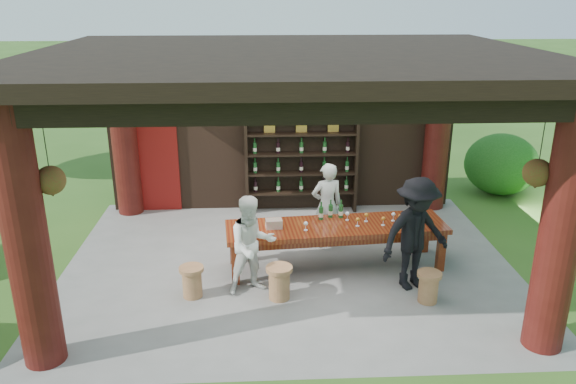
{
  "coord_description": "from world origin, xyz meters",
  "views": [
    {
      "loc": [
        -0.43,
        -8.41,
        4.33
      ],
      "look_at": [
        0.0,
        0.4,
        1.15
      ],
      "focal_mm": 35.0,
      "sensor_mm": 36.0,
      "label": 1
    }
  ],
  "objects_px": {
    "stool_far_left": "(192,281)",
    "guest_man": "(416,234)",
    "stool_near_left": "(279,282)",
    "stool_near_right": "(429,286)",
    "host": "(327,206)",
    "guest_woman": "(252,245)",
    "tasting_table": "(336,231)",
    "napkin_basket": "(274,224)",
    "wine_shelf": "(301,164)"
  },
  "relations": [
    {
      "from": "stool_near_left",
      "to": "stool_far_left",
      "type": "height_order",
      "value": "stool_near_left"
    },
    {
      "from": "tasting_table",
      "to": "wine_shelf",
      "type": "bearing_deg",
      "value": 98.72
    },
    {
      "from": "wine_shelf",
      "to": "napkin_basket",
      "type": "height_order",
      "value": "wine_shelf"
    },
    {
      "from": "guest_man",
      "to": "napkin_basket",
      "type": "bearing_deg",
      "value": 141.66
    },
    {
      "from": "host",
      "to": "wine_shelf",
      "type": "bearing_deg",
      "value": -93.08
    },
    {
      "from": "tasting_table",
      "to": "stool_near_left",
      "type": "distance_m",
      "value": 1.42
    },
    {
      "from": "wine_shelf",
      "to": "stool_near_right",
      "type": "height_order",
      "value": "wine_shelf"
    },
    {
      "from": "tasting_table",
      "to": "stool_far_left",
      "type": "xyz_separation_m",
      "value": [
        -2.26,
        -0.86,
        -0.38
      ]
    },
    {
      "from": "tasting_table",
      "to": "napkin_basket",
      "type": "height_order",
      "value": "napkin_basket"
    },
    {
      "from": "stool_far_left",
      "to": "guest_man",
      "type": "height_order",
      "value": "guest_man"
    },
    {
      "from": "wine_shelf",
      "to": "stool_near_right",
      "type": "xyz_separation_m",
      "value": [
        1.61,
        -3.72,
        -0.76
      ]
    },
    {
      "from": "wine_shelf",
      "to": "guest_woman",
      "type": "distance_m",
      "value": 3.43
    },
    {
      "from": "stool_far_left",
      "to": "napkin_basket",
      "type": "xyz_separation_m",
      "value": [
        1.24,
        0.79,
        0.56
      ]
    },
    {
      "from": "guest_man",
      "to": "host",
      "type": "bearing_deg",
      "value": 106.18
    },
    {
      "from": "wine_shelf",
      "to": "host",
      "type": "relative_size",
      "value": 1.47
    },
    {
      "from": "stool_near_right",
      "to": "host",
      "type": "height_order",
      "value": "host"
    },
    {
      "from": "stool_near_left",
      "to": "host",
      "type": "xyz_separation_m",
      "value": [
        0.9,
        1.79,
        0.5
      ]
    },
    {
      "from": "stool_near_right",
      "to": "guest_woman",
      "type": "xyz_separation_m",
      "value": [
        -2.57,
        0.44,
        0.51
      ]
    },
    {
      "from": "wine_shelf",
      "to": "guest_man",
      "type": "relative_size",
      "value": 1.28
    },
    {
      "from": "guest_man",
      "to": "guest_woman",
      "type": "bearing_deg",
      "value": 159.19
    },
    {
      "from": "stool_near_right",
      "to": "guest_man",
      "type": "relative_size",
      "value": 0.27
    },
    {
      "from": "wine_shelf",
      "to": "guest_woman",
      "type": "bearing_deg",
      "value": -106.44
    },
    {
      "from": "stool_near_left",
      "to": "stool_far_left",
      "type": "distance_m",
      "value": 1.3
    },
    {
      "from": "stool_far_left",
      "to": "host",
      "type": "distance_m",
      "value": 2.8
    },
    {
      "from": "stool_far_left",
      "to": "guest_man",
      "type": "distance_m",
      "value": 3.42
    },
    {
      "from": "host",
      "to": "stool_far_left",
      "type": "bearing_deg",
      "value": 23.49
    },
    {
      "from": "tasting_table",
      "to": "stool_near_right",
      "type": "distance_m",
      "value": 1.74
    },
    {
      "from": "stool_near_left",
      "to": "napkin_basket",
      "type": "height_order",
      "value": "napkin_basket"
    },
    {
      "from": "tasting_table",
      "to": "stool_near_right",
      "type": "height_order",
      "value": "tasting_table"
    },
    {
      "from": "stool_far_left",
      "to": "guest_woman",
      "type": "bearing_deg",
      "value": 7.77
    },
    {
      "from": "tasting_table",
      "to": "stool_near_right",
      "type": "bearing_deg",
      "value": -44.08
    },
    {
      "from": "tasting_table",
      "to": "guest_man",
      "type": "relative_size",
      "value": 2.05
    },
    {
      "from": "stool_far_left",
      "to": "tasting_table",
      "type": "bearing_deg",
      "value": 20.74
    },
    {
      "from": "host",
      "to": "stool_near_right",
      "type": "bearing_deg",
      "value": 109.15
    },
    {
      "from": "stool_near_right",
      "to": "guest_woman",
      "type": "distance_m",
      "value": 2.66
    },
    {
      "from": "wine_shelf",
      "to": "stool_far_left",
      "type": "xyz_separation_m",
      "value": [
        -1.87,
        -3.4,
        -0.75
      ]
    },
    {
      "from": "stool_far_left",
      "to": "guest_woman",
      "type": "relative_size",
      "value": 0.32
    },
    {
      "from": "wine_shelf",
      "to": "guest_man",
      "type": "height_order",
      "value": "wine_shelf"
    },
    {
      "from": "tasting_table",
      "to": "guest_woman",
      "type": "xyz_separation_m",
      "value": [
        -1.36,
        -0.73,
        0.13
      ]
    },
    {
      "from": "stool_near_left",
      "to": "guest_man",
      "type": "distance_m",
      "value": 2.17
    },
    {
      "from": "stool_near_left",
      "to": "napkin_basket",
      "type": "bearing_deg",
      "value": 93.27
    },
    {
      "from": "stool_near_right",
      "to": "wine_shelf",
      "type": "bearing_deg",
      "value": 113.33
    },
    {
      "from": "stool_near_right",
      "to": "host",
      "type": "relative_size",
      "value": 0.31
    },
    {
      "from": "stool_near_left",
      "to": "stool_near_right",
      "type": "relative_size",
      "value": 1.1
    },
    {
      "from": "tasting_table",
      "to": "guest_man",
      "type": "bearing_deg",
      "value": -33.2
    },
    {
      "from": "guest_woman",
      "to": "stool_near_right",
      "type": "bearing_deg",
      "value": -28.92
    },
    {
      "from": "wine_shelf",
      "to": "stool_near_left",
      "type": "distance_m",
      "value": 3.64
    },
    {
      "from": "napkin_basket",
      "to": "stool_near_left",
      "type": "bearing_deg",
      "value": -86.73
    },
    {
      "from": "host",
      "to": "napkin_basket",
      "type": "bearing_deg",
      "value": 28.87
    },
    {
      "from": "stool_near_left",
      "to": "guest_woman",
      "type": "distance_m",
      "value": 0.67
    }
  ]
}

